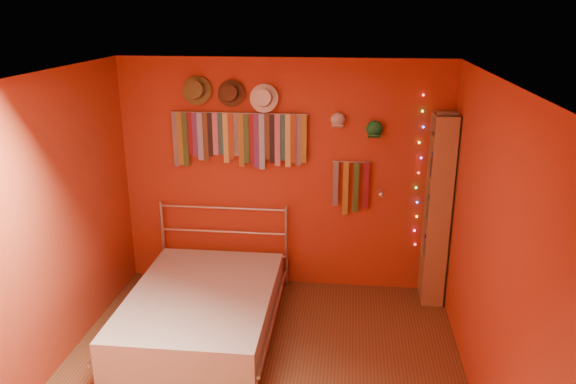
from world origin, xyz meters
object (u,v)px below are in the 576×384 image
at_px(bookshelf, 442,210).
at_px(reading_lamp, 381,193).
at_px(tie_rack, 239,137).
at_px(bed, 202,309).

bearing_deg(bookshelf, reading_lamp, 179.47).
distance_m(reading_lamp, bookshelf, 0.64).
bearing_deg(tie_rack, bookshelf, -4.19).
distance_m(bookshelf, bed, 2.59).
height_order(bookshelf, bed, bookshelf).
bearing_deg(tie_rack, bed, -100.73).
distance_m(reading_lamp, bed, 2.13).
bearing_deg(bed, tie_rack, 78.98).
distance_m(tie_rack, bookshelf, 2.22).
xyz_separation_m(reading_lamp, bed, (-1.69, -0.88, -0.95)).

